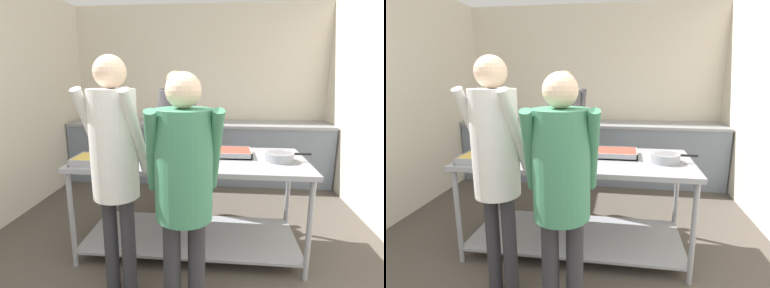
{
  "view_description": "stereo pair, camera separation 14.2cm",
  "coord_description": "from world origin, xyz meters",
  "views": [
    {
      "loc": [
        0.35,
        -0.85,
        1.58
      ],
      "look_at": [
        0.09,
        1.8,
        0.98
      ],
      "focal_mm": 28.0,
      "sensor_mm": 36.0,
      "label": 1
    },
    {
      "loc": [
        0.49,
        -0.83,
        1.58
      ],
      "look_at": [
        0.09,
        1.8,
        0.98
      ],
      "focal_mm": 28.0,
      "sensor_mm": 36.0,
      "label": 2
    }
  ],
  "objects": [
    {
      "name": "wall_rear",
      "position": [
        0.0,
        3.99,
        1.32
      ],
      "size": [
        4.03,
        0.06,
        2.65
      ],
      "color": "beige",
      "rests_on": "ground_plane"
    },
    {
      "name": "back_counter",
      "position": [
        0.0,
        3.62,
        0.45
      ],
      "size": [
        3.87,
        0.65,
        0.9
      ],
      "color": "slate",
      "rests_on": "ground_plane"
    },
    {
      "name": "serving_counter",
      "position": [
        0.09,
        1.7,
        0.59
      ],
      "size": [
        2.0,
        0.87,
        0.88
      ],
      "color": "gray",
      "rests_on": "ground_plane"
    },
    {
      "name": "serving_tray_vegetables",
      "position": [
        -0.63,
        1.46,
        0.9
      ],
      "size": [
        0.46,
        0.28,
        0.05
      ],
      "color": "gray",
      "rests_on": "serving_counter"
    },
    {
      "name": "broccoli_bowl",
      "position": [
        -0.27,
        1.64,
        0.91
      ],
      "size": [
        0.2,
        0.2,
        0.1
      ],
      "color": "silver",
      "rests_on": "serving_counter"
    },
    {
      "name": "plate_stack",
      "position": [
        -0.02,
        1.89,
        0.91
      ],
      "size": [
        0.22,
        0.22,
        0.06
      ],
      "color": "white",
      "rests_on": "serving_counter"
    },
    {
      "name": "serving_tray_roast",
      "position": [
        0.37,
        1.8,
        0.9
      ],
      "size": [
        0.5,
        0.29,
        0.05
      ],
      "color": "gray",
      "rests_on": "serving_counter"
    },
    {
      "name": "sauce_pan",
      "position": [
        0.85,
        1.66,
        0.92
      ],
      "size": [
        0.38,
        0.24,
        0.08
      ],
      "color": "gray",
      "rests_on": "serving_counter"
    },
    {
      "name": "guest_serving_left",
      "position": [
        0.13,
        0.85,
        0.99
      ],
      "size": [
        0.49,
        0.38,
        1.61
      ],
      "color": "#2D2D33",
      "rests_on": "ground_plane"
    },
    {
      "name": "guest_serving_right",
      "position": [
        -0.35,
        1.0,
        1.08
      ],
      "size": [
        0.46,
        0.4,
        1.72
      ],
      "color": "#2D2D33",
      "rests_on": "ground_plane"
    },
    {
      "name": "cook_behind_counter",
      "position": [
        -0.15,
        2.44,
        1.01
      ],
      "size": [
        0.46,
        0.35,
        1.64
      ],
      "color": "#2D2D33",
      "rests_on": "ground_plane"
    },
    {
      "name": "water_bottle",
      "position": [
        -1.41,
        3.66,
        1.02
      ],
      "size": [
        0.06,
        0.06,
        0.25
      ],
      "color": "#23602D",
      "rests_on": "back_counter"
    }
  ]
}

